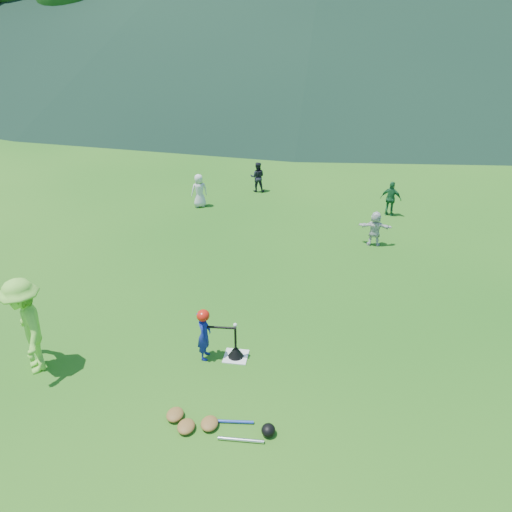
{
  "coord_description": "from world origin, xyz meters",
  "views": [
    {
      "loc": [
        1.55,
        -7.44,
        6.08
      ],
      "look_at": [
        0.0,
        2.5,
        0.9
      ],
      "focal_mm": 35.0,
      "sensor_mm": 36.0,
      "label": 1
    }
  ],
  "objects": [
    {
      "name": "ground",
      "position": [
        0.0,
        0.0,
        0.0
      ],
      "size": [
        120.0,
        120.0,
        0.0
      ],
      "primitive_type": "plane",
      "color": "#145212",
      "rests_on": "ground"
    },
    {
      "name": "fielder_b",
      "position": [
        -1.0,
        9.23,
        0.53
      ],
      "size": [
        0.56,
        0.46,
        1.06
      ],
      "primitive_type": "imported",
      "rotation": [
        0.0,
        0.0,
        3.26
      ],
      "color": "black",
      "rests_on": "ground"
    },
    {
      "name": "batter_child",
      "position": [
        -0.58,
        -0.09,
        0.51
      ],
      "size": [
        0.26,
        0.38,
        1.03
      ],
      "primitive_type": "imported",
      "rotation": [
        0.0,
        0.0,
        1.6
      ],
      "color": "navy",
      "rests_on": "ground"
    },
    {
      "name": "batting_tee",
      "position": [
        0.0,
        0.0,
        0.13
      ],
      "size": [
        0.3,
        0.3,
        0.68
      ],
      "color": "black",
      "rests_on": "home_plate"
    },
    {
      "name": "fielder_d",
      "position": [
        2.85,
        5.4,
        0.49
      ],
      "size": [
        0.93,
        0.34,
        0.99
      ],
      "primitive_type": "imported",
      "rotation": [
        0.0,
        0.0,
        3.09
      ],
      "color": "silver",
      "rests_on": "ground"
    },
    {
      "name": "adult_coach",
      "position": [
        -3.59,
        -0.88,
        0.93
      ],
      "size": [
        1.29,
        1.38,
        1.87
      ],
      "primitive_type": "imported",
      "rotation": [
        0.0,
        0.0,
        -0.91
      ],
      "color": "#79CE3C",
      "rests_on": "ground"
    },
    {
      "name": "outfield_fence",
      "position": [
        0.0,
        28.0,
        0.7
      ],
      "size": [
        70.07,
        0.08,
        1.33
      ],
      "color": "gray",
      "rests_on": "ground"
    },
    {
      "name": "fielder_c",
      "position": [
        3.46,
        7.68,
        0.55
      ],
      "size": [
        0.69,
        0.44,
        1.1
      ],
      "primitive_type": "imported",
      "rotation": [
        0.0,
        0.0,
        2.86
      ],
      "color": "#1A592F",
      "rests_on": "ground"
    },
    {
      "name": "fielder_a",
      "position": [
        -2.65,
        7.49,
        0.55
      ],
      "size": [
        0.64,
        0.57,
        1.09
      ],
      "primitive_type": "imported",
      "rotation": [
        0.0,
        0.0,
        3.66
      ],
      "color": "silver",
      "rests_on": "ground"
    },
    {
      "name": "home_plate",
      "position": [
        0.0,
        0.0,
        0.01
      ],
      "size": [
        0.45,
        0.45,
        0.02
      ],
      "primitive_type": "cube",
      "color": "silver",
      "rests_on": "ground"
    },
    {
      "name": "batter_gear",
      "position": [
        -0.55,
        -0.09,
        0.93
      ],
      "size": [
        0.73,
        0.26,
        0.39
      ],
      "color": "red",
      "rests_on": "ground"
    },
    {
      "name": "baseball",
      "position": [
        0.0,
        0.0,
        0.74
      ],
      "size": [
        0.08,
        0.08,
        0.08
      ],
      "primitive_type": "sphere",
      "color": "white",
      "rests_on": "batting_tee"
    },
    {
      "name": "equipment_pile",
      "position": [
        -0.08,
        -1.8,
        0.07
      ],
      "size": [
        1.8,
        0.56,
        0.19
      ],
      "color": "olive",
      "rests_on": "ground"
    }
  ]
}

